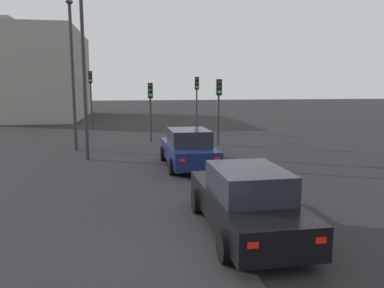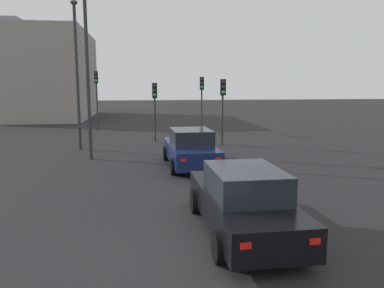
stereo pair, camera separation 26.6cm
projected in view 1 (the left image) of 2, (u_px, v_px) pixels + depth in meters
ground_plane at (180, 260)px, 7.68m from camera, size 160.00×160.00×0.20m
car_navy_left_lead at (188, 149)px, 15.90m from camera, size 4.69×2.14×1.60m
car_black_left_second at (246, 201)px, 8.78m from camera, size 4.82×2.01×1.57m
traffic_light_near_left at (150, 100)px, 22.43m from camera, size 0.32×0.29×3.54m
traffic_light_near_right at (197, 93)px, 26.85m from camera, size 0.32×0.28×3.98m
traffic_light_far_left at (91, 88)px, 28.35m from camera, size 0.33×0.30×4.45m
traffic_light_far_right at (219, 98)px, 21.17m from camera, size 0.32×0.30×3.74m
street_lamp_kerbside at (72, 64)px, 19.28m from camera, size 0.56×0.36×7.65m
street_lamp_far at (83, 48)px, 16.69m from camera, size 0.56×0.36×8.74m
building_facade_left at (42, 75)px, 39.07m from camera, size 14.29×8.13×8.84m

